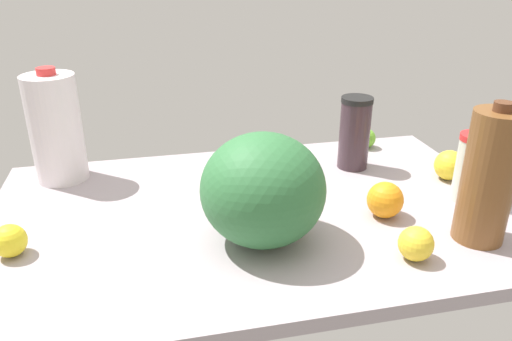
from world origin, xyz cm
name	(u,v)px	position (x,y,z in cm)	size (l,w,h in cm)	color
countertop	(256,216)	(0.00, 0.00, 1.50)	(120.00, 76.00, 3.00)	#A699A0
tumbler_cup	(471,168)	(50.23, -5.56, 11.28)	(7.44, 7.44, 16.48)	beige
shaker_bottle	(355,133)	(31.26, 18.78, 12.87)	(8.39, 8.39, 19.66)	#3D2B33
chocolate_milk_jug	(488,178)	(42.14, -21.55, 16.79)	(10.16, 10.16, 29.15)	brown
watermelon	(263,190)	(-1.36, -12.48, 14.41)	(25.01, 25.01, 22.82)	#32723D
milk_jug	(56,128)	(-45.32, 28.18, 16.74)	(12.87, 12.87, 29.05)	white
lemon_loose	(416,244)	(25.64, -25.74, 6.40)	(6.80, 6.80, 6.80)	yellow
lemon_by_jug	(449,165)	(52.50, 5.84, 6.87)	(7.74, 7.74, 7.74)	yellow
orange_beside_bowl	(385,200)	(27.39, -8.80, 7.05)	(8.10, 8.10, 8.10)	orange
lime_near_front	(366,138)	(40.78, 31.49, 5.92)	(5.85, 5.85, 5.85)	#6BBB2F
lemon_far_back	(10,241)	(-50.60, -7.50, 6.26)	(6.52, 6.52, 6.52)	yellow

